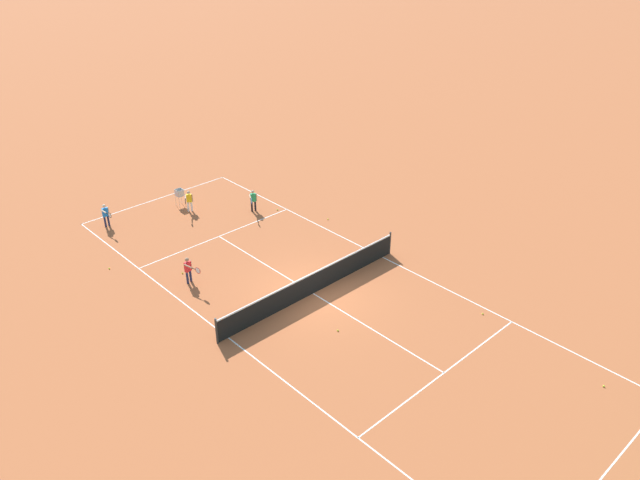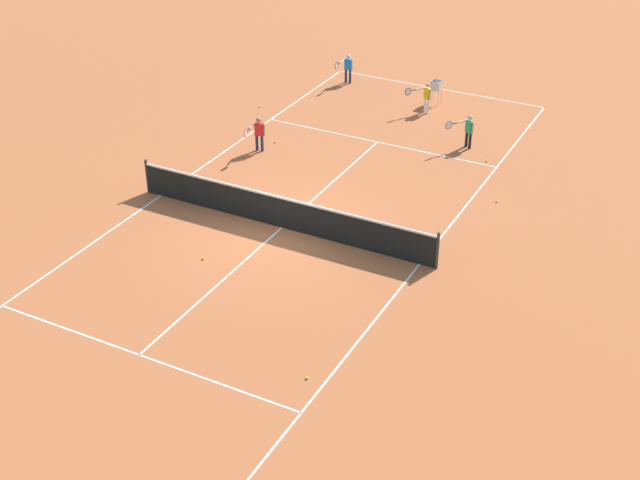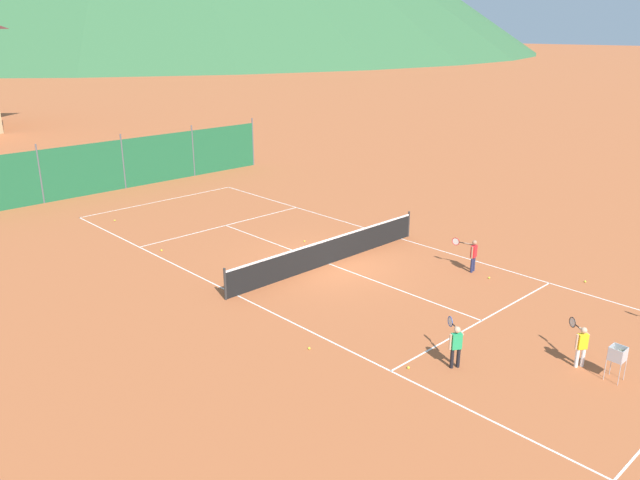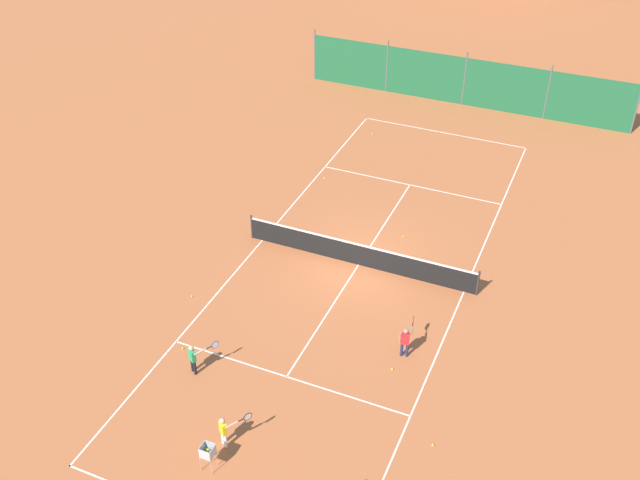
{
  "view_description": "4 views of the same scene",
  "coord_description": "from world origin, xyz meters",
  "px_view_note": "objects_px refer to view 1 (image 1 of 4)",
  "views": [
    {
      "loc": [
        13.79,
        15.13,
        13.86
      ],
      "look_at": [
        -1.86,
        -1.58,
        1.07
      ],
      "focal_mm": 35.0,
      "sensor_mm": 36.0,
      "label": 1
    },
    {
      "loc": [
        -10.82,
        18.43,
        12.31
      ],
      "look_at": [
        -1.94,
        1.44,
        0.89
      ],
      "focal_mm": 50.0,
      "sensor_mm": 36.0,
      "label": 2
    },
    {
      "loc": [
        -14.8,
        -15.07,
        8.14
      ],
      "look_at": [
        0.15,
        0.63,
        0.72
      ],
      "focal_mm": 35.0,
      "sensor_mm": 36.0,
      "label": 3
    },
    {
      "loc": [
        7.63,
        -21.43,
        17.24
      ],
      "look_at": [
        -1.46,
        -0.34,
        0.96
      ],
      "focal_mm": 42.0,
      "sensor_mm": 36.0,
      "label": 4
    }
  ],
  "objects_px": {
    "tennis_ball_by_net_right": "(328,219)",
    "tennis_ball_far_corner": "(109,268)",
    "tennis_ball_alley_left": "(604,386)",
    "ball_hopper": "(180,194)",
    "player_far_baseline": "(253,199)",
    "tennis_ball_by_net_left": "(338,330)",
    "tennis_ball_near_corner": "(277,210)",
    "player_far_service": "(189,200)",
    "tennis_ball_mid_court": "(182,273)",
    "tennis_net": "(313,283)",
    "player_near_service": "(189,269)",
    "tennis_ball_alley_right": "(483,314)",
    "player_near_baseline": "(106,214)"
  },
  "relations": [
    {
      "from": "player_near_baseline",
      "to": "tennis_ball_alley_left",
      "type": "bearing_deg",
      "value": 107.04
    },
    {
      "from": "player_far_service",
      "to": "tennis_ball_mid_court",
      "type": "relative_size",
      "value": 16.62
    },
    {
      "from": "tennis_ball_mid_court",
      "to": "tennis_net",
      "type": "bearing_deg",
      "value": 121.86
    },
    {
      "from": "player_near_service",
      "to": "tennis_ball_by_net_left",
      "type": "relative_size",
      "value": 17.61
    },
    {
      "from": "tennis_ball_near_corner",
      "to": "ball_hopper",
      "type": "relative_size",
      "value": 0.07
    },
    {
      "from": "player_far_service",
      "to": "tennis_ball_by_net_left",
      "type": "relative_size",
      "value": 16.62
    },
    {
      "from": "tennis_ball_alley_right",
      "to": "tennis_ball_mid_court",
      "type": "relative_size",
      "value": 1.0
    },
    {
      "from": "player_near_baseline",
      "to": "ball_hopper",
      "type": "distance_m",
      "value": 3.78
    },
    {
      "from": "player_far_baseline",
      "to": "player_near_baseline",
      "type": "xyz_separation_m",
      "value": [
        6.03,
        -3.46,
        0.0
      ]
    },
    {
      "from": "tennis_ball_near_corner",
      "to": "tennis_ball_far_corner",
      "type": "relative_size",
      "value": 1.0
    },
    {
      "from": "player_far_service",
      "to": "tennis_ball_by_net_left",
      "type": "distance_m",
      "value": 12.0
    },
    {
      "from": "player_near_service",
      "to": "tennis_ball_alley_right",
      "type": "height_order",
      "value": "player_near_service"
    },
    {
      "from": "player_near_service",
      "to": "tennis_ball_alley_right",
      "type": "bearing_deg",
      "value": 126.06
    },
    {
      "from": "player_far_service",
      "to": "tennis_ball_far_corner",
      "type": "bearing_deg",
      "value": 22.74
    },
    {
      "from": "player_far_service",
      "to": "tennis_ball_alley_right",
      "type": "bearing_deg",
      "value": 102.35
    },
    {
      "from": "player_far_baseline",
      "to": "tennis_ball_by_net_right",
      "type": "distance_m",
      "value": 3.84
    },
    {
      "from": "tennis_ball_far_corner",
      "to": "tennis_ball_mid_court",
      "type": "height_order",
      "value": "same"
    },
    {
      "from": "tennis_ball_alley_left",
      "to": "ball_hopper",
      "type": "relative_size",
      "value": 0.07
    },
    {
      "from": "player_far_service",
      "to": "tennis_ball_near_corner",
      "type": "relative_size",
      "value": 16.62
    },
    {
      "from": "player_far_service",
      "to": "tennis_ball_alley_left",
      "type": "distance_m",
      "value": 20.0
    },
    {
      "from": "tennis_ball_alley_left",
      "to": "tennis_ball_alley_right",
      "type": "bearing_deg",
      "value": -95.93
    },
    {
      "from": "tennis_ball_far_corner",
      "to": "tennis_ball_alley_right",
      "type": "relative_size",
      "value": 1.0
    },
    {
      "from": "tennis_ball_far_corner",
      "to": "ball_hopper",
      "type": "xyz_separation_m",
      "value": [
        -5.51,
        -3.21,
        0.62
      ]
    },
    {
      "from": "tennis_ball_alley_left",
      "to": "tennis_ball_far_corner",
      "type": "relative_size",
      "value": 1.0
    },
    {
      "from": "tennis_ball_alley_left",
      "to": "ball_hopper",
      "type": "distance_m",
      "value": 20.9
    },
    {
      "from": "tennis_ball_near_corner",
      "to": "tennis_ball_alley_right",
      "type": "distance_m",
      "value": 12.03
    },
    {
      "from": "tennis_net",
      "to": "player_near_service",
      "type": "distance_m",
      "value": 5.05
    },
    {
      "from": "player_far_baseline",
      "to": "tennis_ball_alley_left",
      "type": "relative_size",
      "value": 17.21
    },
    {
      "from": "tennis_ball_by_net_right",
      "to": "tennis_ball_near_corner",
      "type": "bearing_deg",
      "value": -65.26
    },
    {
      "from": "tennis_ball_by_net_right",
      "to": "tennis_ball_far_corner",
      "type": "bearing_deg",
      "value": -17.07
    },
    {
      "from": "player_far_service",
      "to": "player_far_baseline",
      "type": "bearing_deg",
      "value": 137.15
    },
    {
      "from": "player_far_baseline",
      "to": "tennis_ball_by_net_right",
      "type": "relative_size",
      "value": 17.21
    },
    {
      "from": "player_near_baseline",
      "to": "player_near_service",
      "type": "bearing_deg",
      "value": 91.34
    },
    {
      "from": "player_near_service",
      "to": "tennis_ball_near_corner",
      "type": "xyz_separation_m",
      "value": [
        -6.81,
        -2.66,
        -0.65
      ]
    },
    {
      "from": "tennis_net",
      "to": "ball_hopper",
      "type": "distance_m",
      "value": 10.42
    },
    {
      "from": "tennis_net",
      "to": "tennis_ball_by_net_left",
      "type": "bearing_deg",
      "value": 67.65
    },
    {
      "from": "tennis_ball_by_net_left",
      "to": "tennis_ball_near_corner",
      "type": "relative_size",
      "value": 1.0
    },
    {
      "from": "tennis_ball_by_net_left",
      "to": "ball_hopper",
      "type": "height_order",
      "value": "ball_hopper"
    },
    {
      "from": "tennis_net",
      "to": "tennis_ball_by_net_right",
      "type": "height_order",
      "value": "tennis_net"
    },
    {
      "from": "tennis_ball_alley_right",
      "to": "ball_hopper",
      "type": "bearing_deg",
      "value": -78.48
    },
    {
      "from": "tennis_ball_near_corner",
      "to": "tennis_ball_far_corner",
      "type": "bearing_deg",
      "value": -3.75
    },
    {
      "from": "tennis_ball_near_corner",
      "to": "ball_hopper",
      "type": "height_order",
      "value": "ball_hopper"
    },
    {
      "from": "tennis_ball_alley_left",
      "to": "tennis_ball_alley_right",
      "type": "distance_m",
      "value": 4.93
    },
    {
      "from": "tennis_ball_by_net_right",
      "to": "tennis_ball_alley_left",
      "type": "relative_size",
      "value": 1.0
    },
    {
      "from": "player_far_service",
      "to": "tennis_ball_near_corner",
      "type": "xyz_separation_m",
      "value": [
        -3.25,
        2.86,
        -0.61
      ]
    },
    {
      "from": "player_near_baseline",
      "to": "tennis_ball_by_net_left",
      "type": "relative_size",
      "value": 17.28
    },
    {
      "from": "player_far_service",
      "to": "tennis_ball_alley_left",
      "type": "height_order",
      "value": "player_far_service"
    },
    {
      "from": "player_far_baseline",
      "to": "tennis_ball_alley_right",
      "type": "distance_m",
      "value": 12.8
    },
    {
      "from": "tennis_net",
      "to": "tennis_ball_by_net_left",
      "type": "relative_size",
      "value": 139.09
    },
    {
      "from": "player_far_baseline",
      "to": "ball_hopper",
      "type": "xyz_separation_m",
      "value": [
        2.28,
        -3.06,
        -0.01
      ]
    }
  ]
}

